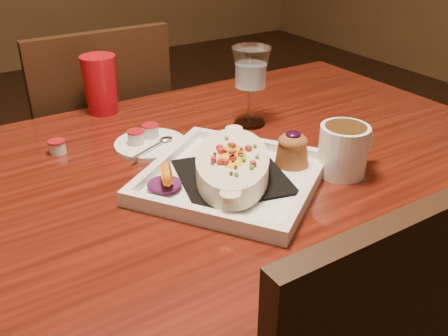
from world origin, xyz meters
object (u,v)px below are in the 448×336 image
table (195,210)px  chair_far (100,157)px  red_tumbler (101,85)px  goblet (251,72)px  saucer (149,142)px  plate (236,169)px  coffee_mug (344,148)px

table → chair_far: (-0.00, 0.63, -0.15)m
chair_far → red_tumbler: chair_far is taller
goblet → red_tumbler: goblet is taller
saucer → plate: bearing=-72.3°
plate → red_tumbler: (-0.09, 0.49, 0.04)m
red_tumbler → saucer: bearing=-87.3°
goblet → saucer: 0.29m
saucer → red_tumbler: (-0.01, 0.25, 0.06)m
red_tumbler → goblet: bearing=-44.2°
chair_far → plate: chair_far is taller
goblet → saucer: (-0.26, 0.01, -0.12)m
table → saucer: saucer is taller
table → plate: (0.04, -0.09, 0.13)m
plate → saucer: (-0.08, 0.24, -0.02)m
chair_far → coffee_mug: size_ratio=6.82×
plate → saucer: size_ratio=2.76×
saucer → table: bearing=-78.1°
table → red_tumbler: size_ratio=10.16×
saucer → goblet: bearing=-3.1°
coffee_mug → saucer: (-0.28, 0.32, -0.04)m
plate → coffee_mug: (0.20, -0.08, 0.03)m
goblet → saucer: size_ratio=1.19×
coffee_mug → goblet: goblet is taller
coffee_mug → goblet: size_ratio=0.72×
table → saucer: (-0.03, 0.15, 0.11)m
plate → saucer: plate is taller
chair_far → plate: bearing=93.5°
table → goblet: goblet is taller
plate → goblet: 0.31m
saucer → coffee_mug: bearing=-48.7°
chair_far → goblet: goblet is taller
chair_far → coffee_mug: (0.25, -0.80, 0.30)m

